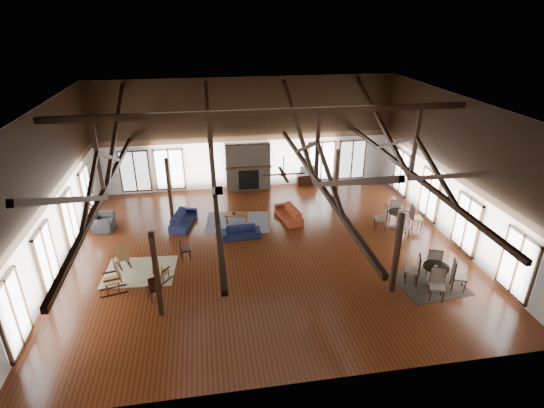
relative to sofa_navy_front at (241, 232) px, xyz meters
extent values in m
plane|color=#582612|center=(0.92, -1.21, -0.24)|extent=(16.00, 16.00, 0.00)
cube|color=black|center=(0.92, -1.21, 5.76)|extent=(16.00, 14.00, 0.02)
cube|color=silver|center=(0.92, 5.79, 2.76)|extent=(16.00, 0.02, 6.00)
cube|color=silver|center=(0.92, -8.21, 2.76)|extent=(16.00, 0.02, 6.00)
cube|color=silver|center=(-7.08, -1.21, 2.76)|extent=(0.02, 14.00, 6.00)
cube|color=silver|center=(8.92, -1.21, 2.76)|extent=(0.02, 14.00, 6.00)
cube|color=black|center=(0.92, -1.21, 5.51)|extent=(15.60, 0.18, 0.22)
cube|color=black|center=(-5.08, -1.21, 2.81)|extent=(0.16, 13.70, 0.18)
cube|color=black|center=(-5.08, -1.21, 4.16)|extent=(0.14, 0.14, 2.70)
cube|color=black|center=(-5.08, 2.29, 4.03)|extent=(0.15, 7.07, 3.12)
cube|color=black|center=(-5.08, -4.71, 4.03)|extent=(0.15, 7.07, 3.12)
cube|color=black|center=(-1.08, -1.21, 2.81)|extent=(0.16, 13.70, 0.18)
cube|color=black|center=(-1.08, -1.21, 4.16)|extent=(0.14, 0.14, 2.70)
cube|color=black|center=(-1.08, 2.29, 4.03)|extent=(0.15, 7.07, 3.12)
cube|color=black|center=(-1.08, -4.71, 4.03)|extent=(0.15, 7.07, 3.12)
cube|color=black|center=(2.92, -1.21, 2.81)|extent=(0.16, 13.70, 0.18)
cube|color=black|center=(2.92, -1.21, 4.16)|extent=(0.14, 0.14, 2.70)
cube|color=black|center=(2.92, 2.29, 4.03)|extent=(0.15, 7.07, 3.12)
cube|color=black|center=(2.92, -4.71, 4.03)|extent=(0.15, 7.07, 3.12)
cube|color=black|center=(6.92, -1.21, 2.81)|extent=(0.16, 13.70, 0.18)
cube|color=black|center=(6.92, -1.21, 4.16)|extent=(0.14, 0.14, 2.70)
cube|color=black|center=(6.92, 2.29, 4.03)|extent=(0.15, 7.07, 3.12)
cube|color=black|center=(6.92, -4.71, 4.03)|extent=(0.15, 7.07, 3.12)
cube|color=black|center=(-3.08, -4.71, 1.28)|extent=(0.16, 0.16, 3.05)
cube|color=black|center=(4.92, -4.71, 1.28)|extent=(0.16, 0.16, 3.05)
cube|color=black|center=(-3.08, 2.29, 1.28)|extent=(0.16, 0.16, 3.05)
cube|color=black|center=(4.92, 2.29, 1.28)|extent=(0.16, 0.16, 3.05)
cube|color=#77695A|center=(0.92, 5.47, 1.06)|extent=(2.40, 0.62, 2.60)
cube|color=black|center=(0.92, 5.15, 0.41)|extent=(1.10, 0.06, 1.10)
cube|color=#372010|center=(0.92, 5.19, 1.11)|extent=(2.50, 0.20, 0.12)
cylinder|color=black|center=(1.42, -2.21, 3.81)|extent=(0.04, 0.04, 0.70)
cylinder|color=black|center=(1.42, -2.21, 3.46)|extent=(0.20, 0.20, 0.10)
cube|color=black|center=(1.87, -2.21, 3.46)|extent=(0.70, 0.12, 0.02)
cube|color=black|center=(1.42, -1.76, 3.46)|extent=(0.12, 0.70, 0.02)
cube|color=black|center=(0.97, -2.21, 3.46)|extent=(0.70, 0.12, 0.02)
cube|color=black|center=(1.42, -2.66, 3.46)|extent=(0.12, 0.70, 0.02)
imported|color=#161D3E|center=(0.00, 0.00, 0.00)|extent=(1.69, 0.68, 0.49)
imported|color=#161A3D|center=(-2.53, 1.60, 0.05)|extent=(2.17, 1.29, 0.59)
imported|color=maroon|center=(2.39, 1.42, 0.04)|extent=(2.09, 1.11, 0.58)
cube|color=brown|center=(-0.08, 1.53, 0.14)|extent=(1.17, 0.76, 0.06)
cube|color=brown|center=(-0.53, 1.35, -0.07)|extent=(0.06, 0.06, 0.35)
cube|color=brown|center=(-0.53, 1.71, -0.07)|extent=(0.06, 0.06, 0.35)
cube|color=brown|center=(0.37, 1.35, -0.07)|extent=(0.06, 0.06, 0.35)
cube|color=brown|center=(0.37, 1.71, -0.07)|extent=(0.06, 0.06, 0.35)
imported|color=#B2B2B2|center=(-0.20, 1.50, 0.25)|extent=(0.18, 0.18, 0.17)
imported|color=#2E2E31|center=(-6.14, 1.74, 0.11)|extent=(1.17, 1.05, 0.71)
cube|color=black|center=(-6.68, 2.22, 0.08)|extent=(0.49, 0.49, 0.66)
cylinder|color=black|center=(-6.68, 2.22, 0.61)|extent=(0.08, 0.08, 0.39)
cone|color=beige|center=(-6.68, 2.22, 0.87)|extent=(0.35, 0.35, 0.29)
cube|color=olive|center=(-4.77, -1.49, 0.13)|extent=(0.56, 0.55, 0.04)
cube|color=olive|center=(-4.68, -1.67, 0.42)|extent=(0.45, 0.34, 0.62)
cube|color=black|center=(-4.93, -1.57, -0.22)|extent=(0.37, 0.70, 0.04)
cube|color=black|center=(-4.61, -1.41, -0.22)|extent=(0.37, 0.70, 0.04)
cube|color=olive|center=(-3.20, -2.77, 0.13)|extent=(0.58, 0.58, 0.04)
cube|color=olive|center=(-3.31, -2.93, 0.42)|extent=(0.44, 0.38, 0.62)
cube|color=black|center=(-3.35, -2.67, -0.22)|extent=(0.47, 0.65, 0.04)
cube|color=black|center=(-3.05, -2.87, -0.22)|extent=(0.47, 0.65, 0.04)
cube|color=olive|center=(-4.87, -3.18, 0.21)|extent=(0.61, 0.62, 0.05)
cube|color=olive|center=(-4.63, -3.13, 0.57)|extent=(0.31, 0.55, 0.75)
cube|color=black|center=(-4.82, -3.39, -0.22)|extent=(0.91, 0.26, 0.05)
cube|color=black|center=(-4.92, -2.97, -0.22)|extent=(0.91, 0.26, 0.05)
cube|color=black|center=(-2.37, -1.41, 0.20)|extent=(0.48, 0.48, 0.05)
cube|color=black|center=(-2.55, -1.44, 0.46)|extent=(0.11, 0.41, 0.54)
cylinder|color=black|center=(-2.37, -1.41, -0.02)|extent=(0.03, 0.03, 0.44)
cube|color=black|center=(-3.37, -3.88, 0.22)|extent=(0.58, 0.58, 0.05)
cube|color=black|center=(-3.28, -4.06, 0.51)|extent=(0.42, 0.22, 0.57)
cylinder|color=black|center=(-3.37, -3.88, -0.01)|extent=(0.04, 0.04, 0.47)
cylinder|color=black|center=(6.55, -4.65, 0.54)|extent=(0.92, 0.92, 0.04)
cylinder|color=black|center=(6.55, -4.65, 0.16)|extent=(0.10, 0.10, 0.76)
cylinder|color=black|center=(6.55, -4.65, -0.22)|extent=(0.55, 0.55, 0.04)
cylinder|color=black|center=(7.14, -0.27, 0.55)|extent=(0.93, 0.93, 0.04)
cylinder|color=black|center=(7.14, -0.27, 0.16)|extent=(0.10, 0.10, 0.77)
cylinder|color=black|center=(7.14, -0.27, -0.22)|extent=(0.56, 0.56, 0.04)
imported|color=#B2B2B2|center=(6.46, -4.75, 0.61)|extent=(0.17, 0.17, 0.10)
imported|color=#B2B2B2|center=(7.18, -0.22, 0.61)|extent=(0.14, 0.14, 0.09)
cube|color=black|center=(4.29, 5.54, 0.05)|extent=(1.17, 0.44, 0.58)
imported|color=#B2B2B2|center=(4.34, 5.54, 0.62)|extent=(0.98, 0.13, 0.57)
cube|color=tan|center=(-4.09, -2.04, -0.24)|extent=(2.77, 2.25, 0.01)
cube|color=#172243|center=(-0.03, 1.46, -0.24)|extent=(3.15, 2.50, 0.01)
cube|color=black|center=(6.47, -4.51, -0.24)|extent=(2.51, 2.32, 0.01)
camera|label=1|loc=(-1.29, -16.30, 8.91)|focal=28.00mm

